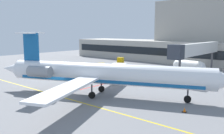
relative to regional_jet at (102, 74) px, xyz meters
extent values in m
cube|color=slate|center=(-5.44, -4.27, -3.13)|extent=(120.00, 120.00, 0.10)
cube|color=yellow|center=(-5.44, -4.26, -3.07)|extent=(108.00, 0.24, 0.01)
cube|color=red|center=(-4.96, 3.94, -3.07)|extent=(0.30, 8.00, 0.01)
cube|color=#ADA89E|center=(-8.80, 42.51, -0.07)|extent=(72.91, 13.55, 6.02)
cube|color=#9F9A91|center=(0.07, 45.90, 8.79)|extent=(33.76, 9.49, 11.70)
cube|color=black|center=(-8.80, 35.68, 0.16)|extent=(70.00, 0.12, 2.13)
cube|color=silver|center=(3.17, 26.12, 2.21)|extent=(1.40, 19.23, 2.40)
cube|color=#2D333D|center=(3.17, 15.60, 2.21)|extent=(2.40, 2.00, 2.64)
cylinder|color=#4C4C51|center=(3.17, 34.23, -1.03)|extent=(0.44, 0.44, 4.09)
cylinder|color=#4C4C51|center=(3.17, 17.30, -1.03)|extent=(0.44, 0.44, 4.09)
cylinder|color=white|center=(0.53, 0.23, 0.04)|extent=(27.31, 13.86, 2.85)
cube|color=#145999|center=(0.53, 0.23, -0.74)|extent=(24.58, 12.47, 0.51)
cone|color=white|center=(-13.74, -5.90, 0.04)|extent=(4.35, 3.68, 2.42)
cube|color=white|center=(-4.28, 6.61, -0.39)|extent=(7.47, 12.70, 0.28)
cube|color=white|center=(1.84, -7.65, -0.39)|extent=(7.47, 12.70, 0.28)
cylinder|color=gray|center=(-8.73, -1.31, 0.25)|extent=(3.76, 2.79, 1.57)
cylinder|color=gray|center=(-6.96, -5.43, 0.25)|extent=(3.76, 2.79, 1.57)
cube|color=#145999|center=(-10.47, -4.49, 3.53)|extent=(2.45, 1.23, 4.13)
cube|color=white|center=(-10.47, -4.49, 5.59)|extent=(3.63, 4.97, 0.20)
cylinder|color=#3F3F44|center=(10.48, 4.50, -1.78)|extent=(0.20, 0.20, 1.25)
cylinder|color=black|center=(10.48, 4.50, -2.63)|extent=(0.97, 0.68, 0.90)
cylinder|color=#3F3F44|center=(-1.51, 1.37, -1.78)|extent=(0.20, 0.20, 1.25)
cylinder|color=black|center=(-1.51, 1.37, -2.63)|extent=(0.97, 0.68, 0.90)
cylinder|color=#3F3F44|center=(-0.05, -2.03, -1.78)|extent=(0.20, 0.20, 1.25)
cylinder|color=black|center=(-0.05, -2.03, -2.63)|extent=(0.97, 0.68, 0.90)
cube|color=#19389E|center=(7.86, 21.81, -2.49)|extent=(3.30, 2.15, 0.48)
cube|color=navy|center=(6.99, 21.72, -1.75)|extent=(1.41, 1.78, 0.99)
cylinder|color=black|center=(6.86, 20.78, -2.73)|extent=(0.72, 0.35, 0.70)
cylinder|color=black|center=(6.67, 22.62, -2.73)|extent=(0.72, 0.35, 0.70)
cylinder|color=black|center=(9.04, 21.00, -2.73)|extent=(0.72, 0.35, 0.70)
cylinder|color=black|center=(8.86, 22.84, -2.73)|extent=(0.72, 0.35, 0.70)
cube|color=#E5B20C|center=(-16.87, 24.17, -2.48)|extent=(2.28, 3.55, 0.50)
cube|color=#C3970A|center=(-17.07, 25.07, -1.58)|extent=(1.70, 1.60, 1.28)
cylinder|color=black|center=(-17.90, 25.11, -2.73)|extent=(0.43, 0.74, 0.70)
cylinder|color=black|center=(-16.34, 25.47, -2.73)|extent=(0.43, 0.74, 0.70)
cylinder|color=black|center=(-17.40, 22.87, -2.73)|extent=(0.43, 0.74, 0.70)
cylinder|color=black|center=(-15.84, 23.23, -2.73)|extent=(0.43, 0.74, 0.70)
cube|color=#E5B20C|center=(-12.50, 12.74, -2.42)|extent=(3.14, 2.81, 0.62)
cube|color=#C3970A|center=(-11.85, 12.28, -1.41)|extent=(1.67, 1.71, 1.39)
cylinder|color=black|center=(-11.28, 12.75, -2.73)|extent=(0.73, 0.63, 0.70)
cylinder|color=black|center=(-12.11, 11.58, -2.73)|extent=(0.73, 0.63, 0.70)
cylinder|color=black|center=(-12.89, 13.90, -2.73)|extent=(0.73, 0.63, 0.70)
cylinder|color=black|center=(-13.72, 12.73, -2.73)|extent=(0.73, 0.63, 0.70)
cylinder|color=white|center=(1.41, 25.41, -1.50)|extent=(5.33, 3.15, 2.45)
sphere|color=white|center=(3.90, 25.05, -1.50)|extent=(2.41, 2.41, 2.41)
sphere|color=white|center=(-1.08, 25.77, -1.50)|extent=(2.41, 2.41, 2.41)
cube|color=#59595B|center=(-0.10, 25.41, -2.90)|extent=(0.60, 2.21, 0.35)
cube|color=#59595B|center=(2.92, 25.41, -2.90)|extent=(0.60, 2.21, 0.35)
cone|color=orange|center=(11.79, 0.81, -2.80)|extent=(0.36, 0.36, 0.55)
cube|color=black|center=(11.79, 0.81, -3.06)|extent=(0.47, 0.47, 0.04)
cone|color=orange|center=(-9.50, 4.09, -2.80)|extent=(0.36, 0.36, 0.55)
cube|color=black|center=(-9.50, 4.09, -3.06)|extent=(0.47, 0.47, 0.04)
camera|label=1|loc=(22.93, -24.38, 5.91)|focal=39.31mm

